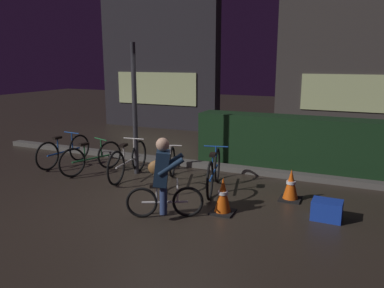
% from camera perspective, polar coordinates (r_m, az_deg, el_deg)
% --- Properties ---
extents(ground_plane, '(40.00, 40.00, 0.00)m').
position_cam_1_polar(ground_plane, '(6.67, -3.72, -8.44)').
color(ground_plane, '#2D261E').
extents(sidewalk_curb, '(12.00, 0.24, 0.12)m').
position_cam_1_polar(sidewalk_curb, '(8.56, 3.16, -3.28)').
color(sidewalk_curb, '#56544F').
rests_on(sidewalk_curb, ground).
extents(hedge_row, '(4.80, 0.70, 1.14)m').
position_cam_1_polar(hedge_row, '(8.86, 16.27, 0.18)').
color(hedge_row, black).
rests_on(hedge_row, ground).
extents(storefront_left, '(4.36, 0.54, 4.50)m').
position_cam_1_polar(storefront_left, '(13.71, -4.88, 11.80)').
color(storefront_left, '#262328').
rests_on(storefront_left, ground).
extents(storefront_right, '(5.49, 0.54, 5.09)m').
position_cam_1_polar(storefront_right, '(12.70, 25.18, 11.96)').
color(storefront_right, '#383330').
rests_on(storefront_right, ground).
extents(street_post, '(0.10, 0.10, 2.71)m').
position_cam_1_polar(street_post, '(8.02, -8.49, 5.00)').
color(street_post, '#2D2D33').
rests_on(street_post, ground).
extents(parked_bike_leftmost, '(0.46, 1.58, 0.73)m').
position_cam_1_polar(parked_bike_leftmost, '(9.23, -18.46, -1.01)').
color(parked_bike_leftmost, black).
rests_on(parked_bike_leftmost, ground).
extents(parked_bike_left_mid, '(0.58, 1.45, 0.70)m').
position_cam_1_polar(parked_bike_left_mid, '(8.47, -14.69, -2.01)').
color(parked_bike_left_mid, black).
rests_on(parked_bike_left_mid, ground).
extents(parked_bike_center_left, '(0.46, 1.68, 0.77)m').
position_cam_1_polar(parked_bike_center_left, '(7.94, -9.45, -2.49)').
color(parked_bike_center_left, black).
rests_on(parked_bike_center_left, ground).
extents(parked_bike_center_right, '(0.56, 1.50, 0.72)m').
position_cam_1_polar(parked_bike_center_right, '(7.47, -3.53, -3.49)').
color(parked_bike_center_right, black).
rests_on(parked_bike_center_right, ground).
extents(parked_bike_right_mid, '(0.51, 1.66, 0.78)m').
position_cam_1_polar(parked_bike_right_mid, '(7.10, 3.26, -4.12)').
color(parked_bike_right_mid, black).
rests_on(parked_bike_right_mid, ground).
extents(traffic_cone_near, '(0.36, 0.36, 0.59)m').
position_cam_1_polar(traffic_cone_near, '(6.09, 4.61, -7.68)').
color(traffic_cone_near, black).
rests_on(traffic_cone_near, ground).
extents(traffic_cone_far, '(0.36, 0.36, 0.55)m').
position_cam_1_polar(traffic_cone_far, '(6.84, 14.46, -5.94)').
color(traffic_cone_far, black).
rests_on(traffic_cone_far, ground).
extents(blue_crate, '(0.45, 0.33, 0.30)m').
position_cam_1_polar(blue_crate, '(6.22, 19.37, -9.23)').
color(blue_crate, '#193DB7').
rests_on(blue_crate, ground).
extents(cyclist, '(1.08, 0.58, 1.25)m').
position_cam_1_polar(cyclist, '(5.84, -4.36, -4.97)').
color(cyclist, black).
rests_on(cyclist, ground).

